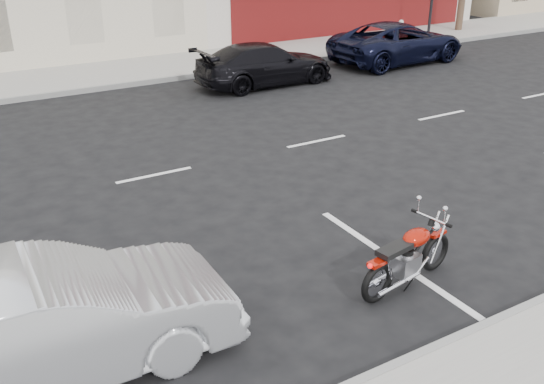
{
  "coord_description": "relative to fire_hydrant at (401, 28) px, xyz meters",
  "views": [
    {
      "loc": [
        -5.68,
        -11.01,
        4.84
      ],
      "look_at": [
        -1.23,
        -3.43,
        0.8
      ],
      "focal_mm": 40.0,
      "sensor_mm": 36.0,
      "label": 1
    }
  ],
  "objects": [
    {
      "name": "ground",
      "position": [
        -12.0,
        -8.5,
        -0.53
      ],
      "size": [
        120.0,
        120.0,
        0.0
      ],
      "primitive_type": "plane",
      "color": "black",
      "rests_on": "ground"
    },
    {
      "name": "fire_hydrant",
      "position": [
        0.0,
        0.0,
        0.0
      ],
      "size": [
        0.2,
        0.2,
        0.72
      ],
      "color": "beige",
      "rests_on": "sidewalk_far"
    },
    {
      "name": "motorcycle",
      "position": [
        -11.64,
        -14.03,
        -0.1
      ],
      "size": [
        1.87,
        0.67,
        0.94
      ],
      "rotation": [
        0.0,
        0.0,
        0.17
      ],
      "color": "black",
      "rests_on": "ground"
    },
    {
      "name": "sedan_silver",
      "position": [
        -17.08,
        -13.52,
        0.19
      ],
      "size": [
        4.38,
        1.6,
        1.43
      ],
      "primitive_type": "imported",
      "rotation": [
        0.0,
        0.0,
        1.55
      ],
      "color": "#B3B6BC",
      "rests_on": "ground"
    },
    {
      "name": "suv_far",
      "position": [
        -2.83,
        -3.04,
        0.18
      ],
      "size": [
        5.25,
        2.66,
        1.42
      ],
      "primitive_type": "imported",
      "rotation": [
        0.0,
        0.0,
        1.63
      ],
      "color": "black",
      "rests_on": "ground"
    },
    {
      "name": "car_far",
      "position": [
        -8.45,
        -3.36,
        0.11
      ],
      "size": [
        4.47,
        1.89,
        1.29
      ],
      "primitive_type": "imported",
      "rotation": [
        0.0,
        0.0,
        1.59
      ],
      "color": "black",
      "rests_on": "ground"
    }
  ]
}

